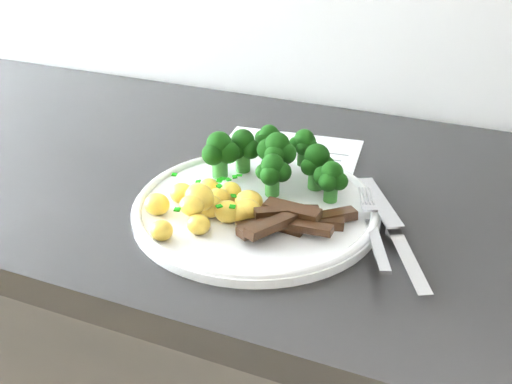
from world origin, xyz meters
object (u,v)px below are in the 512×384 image
broccoli (275,155)px  beef_strips (288,219)px  plate (256,207)px  recipe_paper (276,174)px  fork (374,231)px  knife (399,244)px  potatoes (209,203)px

broccoli → beef_strips: size_ratio=1.54×
plate → broccoli: (-0.00, 0.07, 0.04)m
plate → broccoli: broccoli is taller
recipe_paper → plate: bearing=-82.3°
recipe_paper → fork: fork is taller
recipe_paper → beef_strips: (0.07, -0.14, 0.02)m
broccoli → fork: broccoli is taller
fork → knife: bearing=1.8°
recipe_paper → broccoli: (0.01, -0.04, 0.05)m
recipe_paper → potatoes: potatoes is taller
fork → knife: size_ratio=0.78×
potatoes → plate: bearing=46.4°
plate → potatoes: size_ratio=2.23×
recipe_paper → knife: size_ratio=1.42×
plate → recipe_paper: bearing=97.7°
knife → beef_strips: bearing=-172.4°
beef_strips → plate: bearing=150.3°
fork → plate: bearing=174.4°
plate → potatoes: 0.07m
beef_strips → knife: 0.13m
beef_strips → fork: (0.10, 0.02, -0.00)m
beef_strips → fork: 0.10m
broccoli → potatoes: (-0.04, -0.11, -0.02)m
potatoes → fork: (0.20, 0.03, -0.01)m
fork → beef_strips: bearing=-170.7°
plate → fork: fork is taller
recipe_paper → fork: size_ratio=1.81×
potatoes → knife: (0.22, 0.03, -0.02)m
recipe_paper → potatoes: bearing=-100.7°
recipe_paper → broccoli: size_ratio=1.59×
recipe_paper → plate: (0.01, -0.11, 0.01)m
beef_strips → recipe_paper: bearing=116.6°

